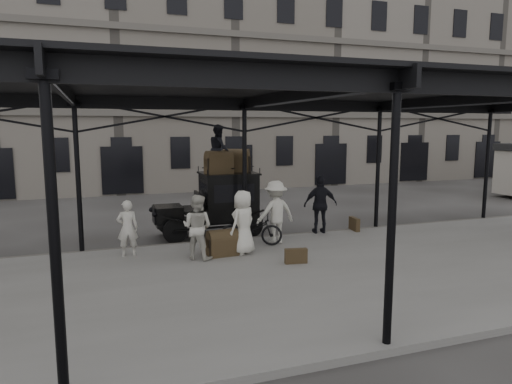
# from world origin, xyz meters

# --- Properties ---
(ground) EXTENTS (120.00, 120.00, 0.00)m
(ground) POSITION_xyz_m (0.00, 0.00, 0.00)
(ground) COLOR #383533
(ground) RESTS_ON ground
(platform) EXTENTS (28.00, 8.00, 0.15)m
(platform) POSITION_xyz_m (0.00, -2.00, 0.07)
(platform) COLOR slate
(platform) RESTS_ON ground
(canopy) EXTENTS (22.50, 9.00, 4.74)m
(canopy) POSITION_xyz_m (0.00, -1.72, 4.60)
(canopy) COLOR black
(canopy) RESTS_ON ground
(building_frontage) EXTENTS (64.00, 8.00, 14.00)m
(building_frontage) POSITION_xyz_m (0.00, 18.00, 7.00)
(building_frontage) COLOR slate
(building_frontage) RESTS_ON ground
(taxi) EXTENTS (3.65, 1.55, 2.18)m
(taxi) POSITION_xyz_m (-0.51, 3.25, 1.20)
(taxi) COLOR black
(taxi) RESTS_ON ground
(porter_left) EXTENTS (0.60, 0.41, 1.59)m
(porter_left) POSITION_xyz_m (-3.75, 1.03, 0.94)
(porter_left) COLOR beige
(porter_left) RESTS_ON platform
(porter_midleft) EXTENTS (1.10, 1.06, 1.78)m
(porter_midleft) POSITION_xyz_m (-1.96, 0.12, 1.04)
(porter_midleft) COLOR beige
(porter_midleft) RESTS_ON platform
(porter_centre) EXTENTS (1.06, 0.98, 1.82)m
(porter_centre) POSITION_xyz_m (-0.63, 0.20, 1.06)
(porter_centre) COLOR silver
(porter_centre) RESTS_ON platform
(porter_official) EXTENTS (1.22, 0.68, 1.97)m
(porter_official) POSITION_xyz_m (2.64, 1.80, 1.13)
(porter_official) COLOR black
(porter_official) RESTS_ON platform
(porter_right) EXTENTS (1.35, 0.90, 1.96)m
(porter_right) POSITION_xyz_m (0.69, 1.02, 1.13)
(porter_right) COLOR beige
(porter_right) RESTS_ON platform
(bicycle) EXTENTS (2.00, 1.31, 0.99)m
(bicycle) POSITION_xyz_m (-0.11, 1.01, 0.65)
(bicycle) COLOR black
(bicycle) RESTS_ON platform
(porter_roof) EXTENTS (0.69, 0.85, 1.65)m
(porter_roof) POSITION_xyz_m (-0.54, 3.16, 3.00)
(porter_roof) COLOR black
(porter_roof) RESTS_ON taxi
(steamer_trunk_roof_near) EXTENTS (0.96, 0.67, 0.65)m
(steamer_trunk_roof_near) POSITION_xyz_m (-0.59, 3.01, 2.50)
(steamer_trunk_roof_near) COLOR #3F2F1D
(steamer_trunk_roof_near) RESTS_ON taxi
(steamer_trunk_roof_far) EXTENTS (1.06, 0.90, 0.67)m
(steamer_trunk_roof_far) POSITION_xyz_m (0.16, 3.46, 2.51)
(steamer_trunk_roof_far) COLOR #3F2F1D
(steamer_trunk_roof_far) RESTS_ON taxi
(steamer_trunk_platform) EXTENTS (0.88, 0.59, 0.62)m
(steamer_trunk_platform) POSITION_xyz_m (-1.23, 0.23, 0.46)
(steamer_trunk_platform) COLOR #3F2F1D
(steamer_trunk_platform) RESTS_ON platform
(wicker_hamper) EXTENTS (0.73, 0.66, 0.50)m
(wicker_hamper) POSITION_xyz_m (-1.30, 0.50, 0.40)
(wicker_hamper) COLOR olive
(wicker_hamper) RESTS_ON platform
(suitcase_upright) EXTENTS (0.20, 0.61, 0.45)m
(suitcase_upright) POSITION_xyz_m (3.95, 1.74, 0.38)
(suitcase_upright) COLOR #3F2F1D
(suitcase_upright) RESTS_ON platform
(suitcase_flat) EXTENTS (0.62, 0.25, 0.40)m
(suitcase_flat) POSITION_xyz_m (0.41, -1.17, 0.35)
(suitcase_flat) COLOR #3F2F1D
(suitcase_flat) RESTS_ON platform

